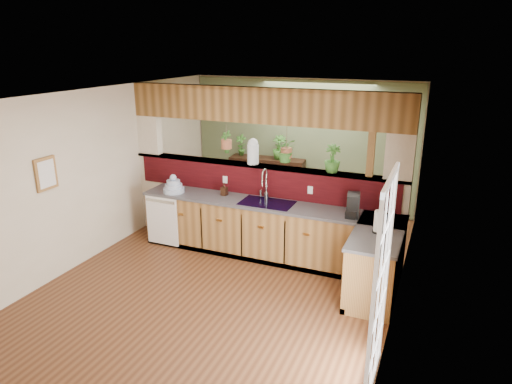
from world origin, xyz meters
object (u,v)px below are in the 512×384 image
at_px(paper_towel, 379,222).
at_px(dish_stack, 174,187).
at_px(faucet, 265,183).
at_px(coffee_maker, 353,206).
at_px(shelving_console, 267,182).
at_px(glass_jar, 253,151).
at_px(soap_dispenser, 224,189).

bearing_deg(paper_towel, dish_stack, 173.00).
distance_m(faucet, coffee_maker, 1.44).
bearing_deg(shelving_console, faucet, -74.51).
distance_m(paper_towel, shelving_console, 3.87).
bearing_deg(shelving_console, dish_stack, -111.80).
bearing_deg(coffee_maker, paper_towel, -56.49).
height_order(coffee_maker, paper_towel, coffee_maker).
xyz_separation_m(faucet, coffee_maker, (1.42, -0.22, -0.12)).
bearing_deg(dish_stack, faucet, 9.51).
bearing_deg(coffee_maker, shelving_console, 123.74).
bearing_deg(glass_jar, dish_stack, -158.58).
xyz_separation_m(faucet, paper_towel, (1.84, -0.66, -0.13)).
bearing_deg(paper_towel, faucet, 160.14).
xyz_separation_m(paper_towel, shelving_console, (-2.63, 2.79, -0.54)).
xyz_separation_m(dish_stack, coffee_maker, (2.93, 0.04, 0.06)).
xyz_separation_m(soap_dispenser, coffee_maker, (2.10, -0.15, 0.05)).
height_order(dish_stack, soap_dispenser, dish_stack).
height_order(faucet, paper_towel, faucet).
bearing_deg(soap_dispenser, dish_stack, -167.51).
xyz_separation_m(dish_stack, glass_jar, (1.21, 0.48, 0.60)).
relative_size(faucet, coffee_maker, 1.54).
bearing_deg(soap_dispenser, glass_jar, 37.46).
height_order(glass_jar, shelving_console, glass_jar).
xyz_separation_m(glass_jar, shelving_console, (-0.50, 1.90, -1.10)).
distance_m(faucet, soap_dispenser, 0.70).
distance_m(soap_dispenser, shelving_console, 2.25).
bearing_deg(faucet, glass_jar, 143.14).
xyz_separation_m(faucet, glass_jar, (-0.30, 0.22, 0.43)).
bearing_deg(glass_jar, faucet, -36.86).
xyz_separation_m(coffee_maker, shelving_console, (-2.21, 2.34, -0.55)).
distance_m(faucet, glass_jar, 0.57).
height_order(paper_towel, shelving_console, paper_towel).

